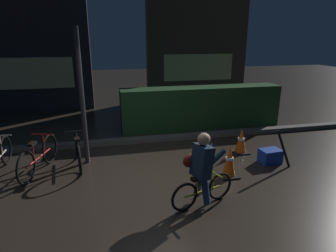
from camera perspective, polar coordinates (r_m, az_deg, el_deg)
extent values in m
plane|color=#2D261E|center=(5.59, -0.64, -10.79)|extent=(40.00, 40.00, 0.00)
cube|color=#56544F|center=(7.55, -4.19, -2.66)|extent=(12.00, 0.24, 0.12)
cube|color=#214723|center=(8.65, 6.68, 3.71)|extent=(4.80, 0.70, 1.23)
cube|color=#262328|center=(11.61, -26.08, 12.90)|extent=(4.28, 0.50, 4.16)
cube|color=#BFCC8C|center=(11.40, -25.91, 9.41)|extent=(2.99, 0.04, 1.10)
cube|color=#42382D|center=(12.68, 5.85, 16.07)|extent=(4.32, 0.50, 4.75)
cube|color=#BFCC8C|center=(12.48, 6.11, 11.56)|extent=(3.02, 0.04, 1.10)
cylinder|color=#2D2D33|center=(6.16, -16.78, 5.24)|extent=(0.10, 0.10, 2.85)
torus|color=black|center=(7.08, -29.62, -4.18)|extent=(0.06, 0.63, 0.63)
cylinder|color=silver|center=(6.83, -30.37, -3.26)|extent=(0.03, 0.03, 0.39)
torus|color=black|center=(6.72, -22.51, -4.20)|extent=(0.22, 0.63, 0.64)
torus|color=black|center=(5.94, -26.43, -7.52)|extent=(0.22, 0.63, 0.64)
cylinder|color=#B21919|center=(6.33, -24.34, -5.76)|extent=(0.30, 0.93, 0.04)
cylinder|color=#B21919|center=(6.13, -25.26, -4.80)|extent=(0.03, 0.03, 0.36)
cube|color=black|center=(6.06, -25.47, -3.22)|extent=(0.15, 0.22, 0.05)
cylinder|color=#B21919|center=(6.47, -23.52, -3.21)|extent=(0.03, 0.03, 0.40)
cylinder|color=#B21919|center=(6.41, -23.73, -1.52)|extent=(0.45, 0.15, 0.02)
torus|color=black|center=(6.80, -17.78, -3.56)|extent=(0.13, 0.61, 0.61)
torus|color=black|center=(5.95, -17.21, -6.53)|extent=(0.13, 0.61, 0.61)
cylinder|color=black|center=(6.37, -17.52, -4.95)|extent=(0.16, 0.91, 0.04)
cylinder|color=black|center=(6.16, -17.56, -4.01)|extent=(0.03, 0.03, 0.34)
cube|color=black|center=(6.11, -17.70, -2.51)|extent=(0.13, 0.21, 0.05)
cylinder|color=black|center=(6.54, -17.82, -2.59)|extent=(0.03, 0.03, 0.38)
cylinder|color=black|center=(6.48, -17.97, -0.99)|extent=(0.46, 0.09, 0.02)
cube|color=black|center=(5.87, 11.95, -9.58)|extent=(0.36, 0.36, 0.03)
cone|color=#EA560F|center=(5.73, 12.15, -6.64)|extent=(0.26, 0.26, 0.63)
cylinder|color=white|center=(5.72, 12.17, -6.36)|extent=(0.16, 0.16, 0.05)
cube|color=black|center=(7.06, 14.18, -5.03)|extent=(0.36, 0.36, 0.03)
cone|color=#EA560F|center=(6.95, 14.36, -2.71)|extent=(0.26, 0.26, 0.58)
cylinder|color=white|center=(6.94, 14.38, -2.48)|extent=(0.16, 0.16, 0.05)
cube|color=#193DB7|center=(6.66, 19.69, -5.65)|extent=(0.46, 0.35, 0.30)
torus|color=black|center=(4.98, 10.28, -11.69)|extent=(0.48, 0.18, 0.48)
torus|color=black|center=(4.61, 3.32, -13.98)|extent=(0.48, 0.18, 0.48)
cylinder|color=gold|center=(4.79, 6.95, -12.81)|extent=(0.68, 0.24, 0.04)
cylinder|color=gold|center=(4.66, 5.77, -11.82)|extent=(0.03, 0.03, 0.26)
cube|color=black|center=(4.60, 5.82, -10.38)|extent=(0.22, 0.15, 0.05)
cylinder|color=gold|center=(4.82, 8.90, -10.65)|extent=(0.03, 0.03, 0.30)
cylinder|color=gold|center=(4.75, 8.98, -9.07)|extent=(0.16, 0.45, 0.02)
cylinder|color=navy|center=(4.82, 6.06, -11.76)|extent=(0.17, 0.23, 0.42)
cylinder|color=navy|center=(4.68, 7.52, -12.76)|extent=(0.17, 0.23, 0.42)
cube|color=#192D47|center=(4.52, 6.79, -6.97)|extent=(0.34, 0.38, 0.54)
sphere|color=tan|center=(4.39, 7.17, -2.63)|extent=(0.20, 0.20, 0.20)
cylinder|color=#192D47|center=(4.68, 7.18, -5.44)|extent=(0.40, 0.19, 0.29)
cylinder|color=#192D47|center=(4.48, 9.33, -6.62)|extent=(0.40, 0.19, 0.29)
ellipsoid|color=maroon|center=(4.65, 4.70, -6.83)|extent=(0.35, 0.25, 0.24)
cylinder|color=black|center=(6.45, 22.04, -4.24)|extent=(0.36, 0.17, 0.81)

